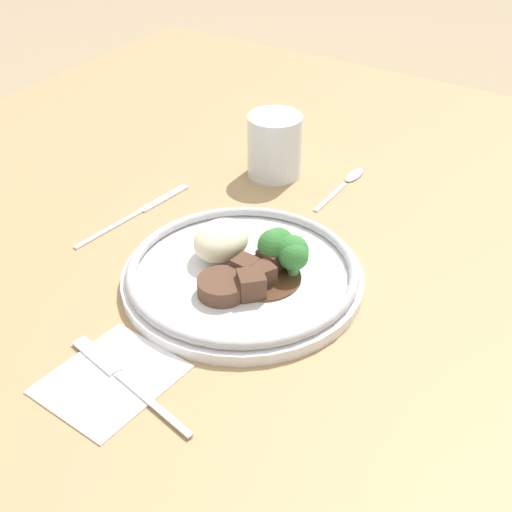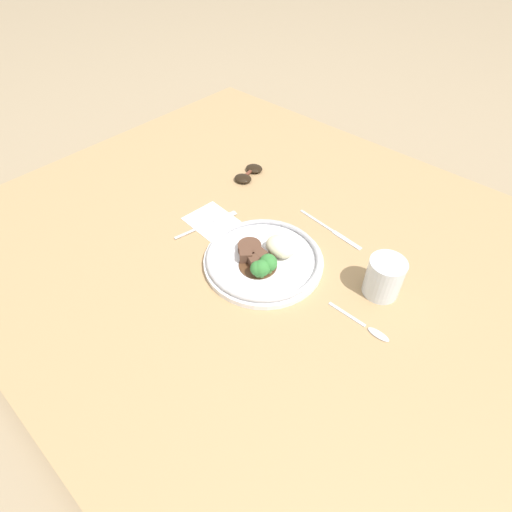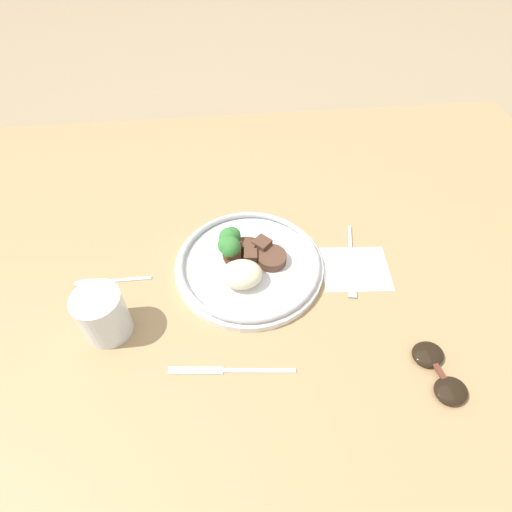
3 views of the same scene
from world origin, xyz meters
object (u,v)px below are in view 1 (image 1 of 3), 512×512
plate (245,270)px  juice_glass (274,147)px  fork (118,374)px  knife (139,213)px  spoon (349,180)px

plate → juice_glass: juice_glass is taller
fork → knife: (0.25, 0.19, -0.00)m
plate → knife: size_ratio=1.39×
plate → spoon: (0.29, 0.01, -0.02)m
plate → fork: 0.20m
juice_glass → spoon: 0.12m
juice_glass → knife: 0.22m
juice_glass → fork: size_ratio=0.50×
juice_glass → plate: bearing=-156.0°
fork → juice_glass: bearing=-66.1°
fork → spoon: bearing=-79.1°
fork → spoon: (0.49, -0.02, -0.00)m
plate → knife: (0.05, 0.21, -0.02)m
knife → juice_glass: bearing=-20.2°
plate → juice_glass: size_ratio=3.08×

